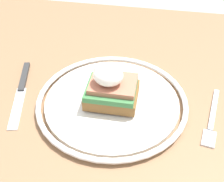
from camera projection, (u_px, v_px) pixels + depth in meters
dining_table at (126, 135)px, 0.67m from camera, size 1.13×0.79×0.72m
plate at (112, 102)px, 0.59m from camera, size 0.28×0.28×0.02m
sandwich at (111, 88)px, 0.56m from camera, size 0.09×0.11×0.08m
fork at (212, 120)px, 0.56m from camera, size 0.04×0.15×0.00m
knife at (22, 88)px, 0.62m from camera, size 0.06×0.19×0.01m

